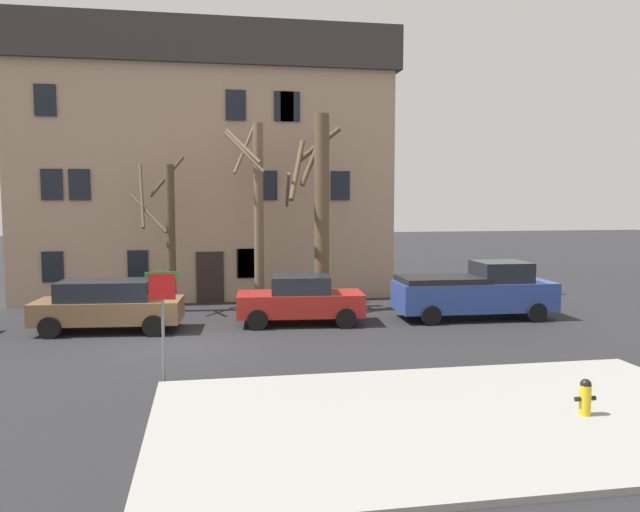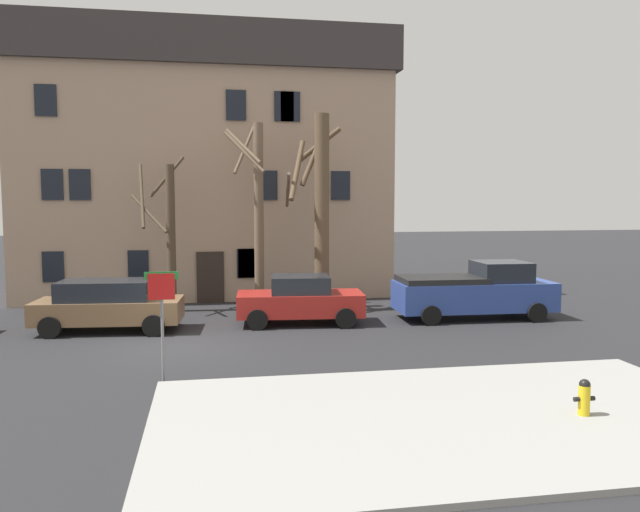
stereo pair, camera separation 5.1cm
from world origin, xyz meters
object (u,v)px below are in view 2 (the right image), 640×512
at_px(tree_bare_near, 168,233).
at_px(fire_hydrant, 584,396).
at_px(tree_bare_mid, 259,209).
at_px(street_sign_pole, 162,305).
at_px(car_red_sedan, 300,300).
at_px(pickup_truck_blue, 475,291).
at_px(tree_bare_far, 320,208).
at_px(car_brown_wagon, 108,305).
at_px(building_main, 208,166).

distance_m(tree_bare_near, fire_hydrant, 16.13).
distance_m(tree_bare_mid, street_sign_pole, 10.11).
xyz_separation_m(car_red_sedan, pickup_truck_blue, (6.27, -0.11, 0.15)).
distance_m(pickup_truck_blue, street_sign_pole, 12.06).
bearing_deg(tree_bare_far, pickup_truck_blue, -26.10).
relative_size(tree_bare_far, car_brown_wagon, 1.57).
bearing_deg(tree_bare_near, tree_bare_mid, -0.19).
xyz_separation_m(car_red_sedan, street_sign_pole, (-4.10, -6.22, 0.99)).
xyz_separation_m(tree_bare_mid, car_brown_wagon, (-5.11, -3.34, -2.98)).
bearing_deg(tree_bare_mid, car_red_sedan, -70.66).
bearing_deg(pickup_truck_blue, tree_bare_far, 153.90).
xyz_separation_m(fire_hydrant, street_sign_pole, (-8.09, 4.01, 1.33)).
height_order(car_brown_wagon, car_red_sedan, same).
height_order(tree_bare_far, car_brown_wagon, tree_bare_far).
bearing_deg(car_red_sedan, street_sign_pole, -123.39).
relative_size(tree_bare_near, car_brown_wagon, 1.25).
relative_size(pickup_truck_blue, street_sign_pole, 2.18).
height_order(tree_bare_near, fire_hydrant, tree_bare_near).
bearing_deg(car_red_sedan, tree_bare_near, 144.35).
height_order(tree_bare_mid, pickup_truck_blue, tree_bare_mid).
height_order(car_red_sedan, fire_hydrant, car_red_sedan).
distance_m(building_main, car_red_sedan, 10.67).
bearing_deg(tree_bare_near, fire_hydrant, -57.71).
height_order(pickup_truck_blue, fire_hydrant, pickup_truck_blue).
bearing_deg(street_sign_pole, car_red_sedan, 56.61).
height_order(car_red_sedan, street_sign_pole, street_sign_pole).
distance_m(tree_bare_far, car_red_sedan, 4.07).
distance_m(building_main, street_sign_pole, 15.73).
distance_m(tree_bare_mid, car_brown_wagon, 6.79).
bearing_deg(tree_bare_near, tree_bare_far, -8.34).
xyz_separation_m(car_brown_wagon, car_red_sedan, (6.24, 0.12, -0.04)).
bearing_deg(fire_hydrant, street_sign_pole, 153.65).
xyz_separation_m(car_red_sedan, fire_hydrant, (4.00, -10.23, -0.35)).
bearing_deg(street_sign_pole, fire_hydrant, -26.35).
relative_size(tree_bare_mid, street_sign_pole, 2.76).
distance_m(car_red_sedan, pickup_truck_blue, 6.27).
xyz_separation_m(car_brown_wagon, street_sign_pole, (2.14, -6.10, 0.95)).
relative_size(building_main, car_red_sedan, 3.69).
xyz_separation_m(building_main, tree_bare_mid, (1.88, -5.73, -1.94)).
bearing_deg(tree_bare_mid, car_brown_wagon, -146.79).
relative_size(tree_bare_near, tree_bare_mid, 0.83).
bearing_deg(tree_bare_mid, pickup_truck_blue, -24.26).
relative_size(tree_bare_mid, tree_bare_far, 0.96).
relative_size(tree_bare_mid, fire_hydrant, 10.16).
height_order(building_main, car_red_sedan, building_main).
bearing_deg(street_sign_pole, building_main, 85.90).
xyz_separation_m(tree_bare_mid, tree_bare_far, (2.26, -0.82, 0.06)).
height_order(tree_bare_mid, car_red_sedan, tree_bare_mid).
xyz_separation_m(building_main, car_red_sedan, (3.01, -8.96, -4.96)).
distance_m(tree_bare_near, tree_bare_far, 5.78).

